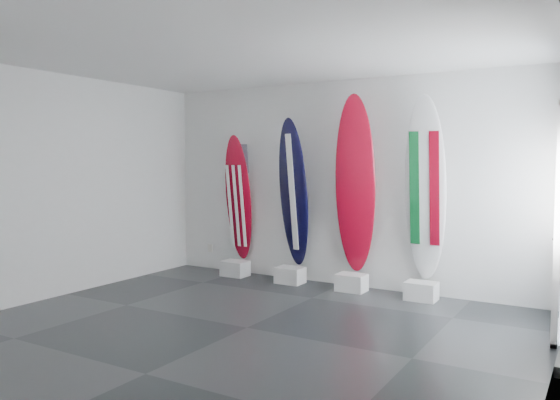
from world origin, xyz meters
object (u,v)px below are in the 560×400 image
Objects in this scene: surfboard_usa at (238,198)px; surfboard_italy at (425,189)px; surfboard_swiss at (355,185)px; surfboard_navy at (294,193)px.

surfboard_usa is 3.01m from surfboard_italy.
surfboard_swiss is 0.99m from surfboard_italy.
surfboard_usa is at bearing -177.88° from surfboard_italy.
surfboard_navy is (1.01, 0.00, 0.11)m from surfboard_usa.
surfboard_usa is 1.02m from surfboard_navy.
surfboard_italy is at bearing 6.74° from surfboard_navy.
surfboard_italy is (0.99, 0.00, -0.03)m from surfboard_swiss.
surfboard_swiss reaches higher than surfboard_italy.
surfboard_swiss is (1.00, 0.00, 0.14)m from surfboard_navy.
surfboard_navy is at bearing -177.88° from surfboard_italy.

